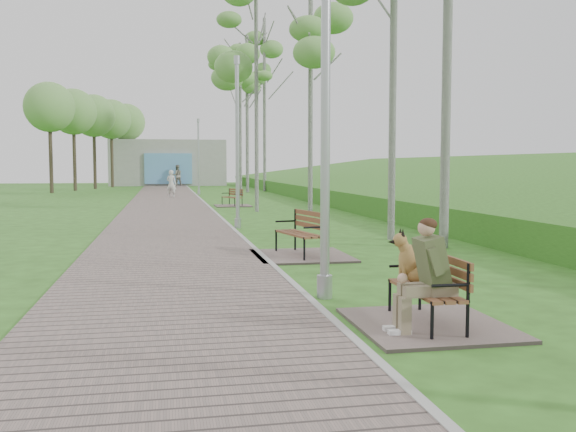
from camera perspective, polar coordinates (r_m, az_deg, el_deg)
name	(u,v)px	position (r m, az deg, el deg)	size (l,w,h in m)	color
ground	(322,313)	(7.92, 3.04, -8.58)	(120.00, 120.00, 0.00)	#2F581D
walkway	(167,205)	(29.04, -10.69, 0.96)	(3.50, 67.00, 0.04)	#695B55
kerb	(207,205)	(29.10, -7.24, 1.02)	(0.10, 67.00, 0.05)	#999993
embankment	(469,204)	(30.84, 15.81, 1.03)	(14.00, 70.00, 1.60)	#46962E
building_north	(168,163)	(58.46, -10.62, 4.66)	(10.00, 5.20, 4.00)	#9E9E99
bench_main	(423,292)	(7.27, 11.92, -6.65)	(1.64, 1.83, 1.43)	#695B55
bench_second	(300,246)	(12.59, 1.05, -2.72)	(1.82, 2.02, 1.12)	#695B55
bench_third	(232,202)	(28.20, -4.99, 1.22)	(1.55, 1.72, 0.95)	#695B55
lamp_post_near	(325,109)	(8.61, 3.35, 9.49)	(0.21, 0.21, 5.44)	#A4A7AD
lamp_post_second	(237,148)	(18.30, -4.52, 6.00)	(0.19, 0.19, 4.85)	#A4A7AD
lamp_post_third	(199,159)	(39.65, -7.95, 5.02)	(0.18, 0.18, 4.62)	#A4A7AD
pedestrian_near	(171,184)	(35.97, -10.33, 2.83)	(0.56, 0.37, 1.53)	silver
pedestrian_far	(177,176)	(55.31, -9.84, 3.56)	(0.89, 0.69, 1.82)	gray
birch_mid_a	(256,31)	(25.34, -2.85, 16.08)	(2.38, 2.38, 8.74)	silver
birch_mid_c	(311,37)	(25.21, 2.03, 15.63)	(2.45, 2.45, 8.47)	silver
birch_far_b	(240,71)	(37.80, -4.28, 12.70)	(2.66, 2.66, 9.13)	silver
birch_far_c	(264,50)	(44.89, -2.12, 14.51)	(2.86, 2.86, 12.18)	silver
birch_distant_a	(247,64)	(42.95, -3.67, 13.31)	(2.74, 2.74, 10.63)	silver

